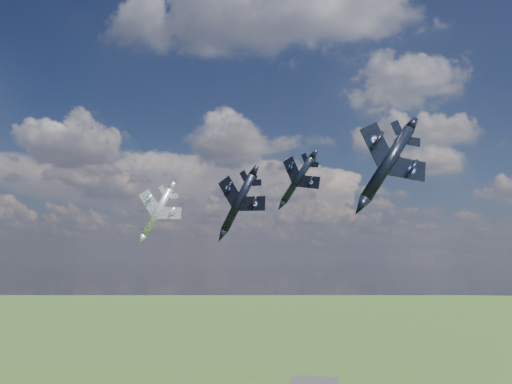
% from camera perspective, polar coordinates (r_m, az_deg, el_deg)
% --- Properties ---
extents(jet_lead_navy, '(13.00, 15.61, 7.24)m').
position_cam_1_polar(jet_lead_navy, '(78.08, -2.03, -1.21)').
color(jet_lead_navy, black).
extents(jet_right_navy, '(14.37, 16.34, 7.90)m').
position_cam_1_polar(jet_right_navy, '(56.61, 14.81, 3.19)').
color(jet_right_navy, black).
extents(jet_high_navy, '(16.02, 18.38, 9.30)m').
position_cam_1_polar(jet_high_navy, '(105.69, 4.79, 1.42)').
color(jet_high_navy, black).
extents(jet_left_silver, '(12.08, 15.82, 7.94)m').
position_cam_1_polar(jet_left_silver, '(105.46, -11.22, -2.23)').
color(jet_left_silver, '#A0A1AA').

